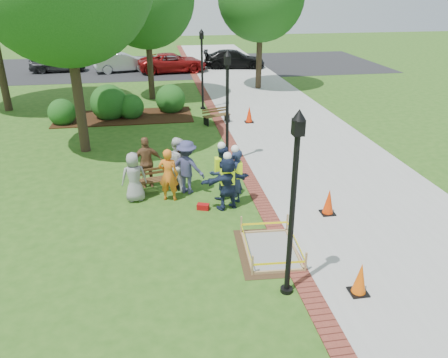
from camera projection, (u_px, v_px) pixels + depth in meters
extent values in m
plane|color=#285116|center=(214.00, 229.00, 12.45)|extent=(100.00, 100.00, 0.00)
cube|color=#9E9E99|center=(283.00, 121.00, 22.18)|extent=(6.00, 60.00, 0.02)
cube|color=maroon|center=(220.00, 124.00, 21.70)|extent=(0.50, 60.00, 0.03)
cube|color=#381E0F|center=(125.00, 117.00, 22.79)|extent=(7.00, 3.00, 0.05)
cube|color=black|center=(168.00, 66.00, 36.74)|extent=(36.00, 12.00, 0.01)
cube|color=#47331E|center=(271.00, 251.00, 11.41)|extent=(1.83, 2.40, 0.01)
cube|color=gray|center=(271.00, 251.00, 11.40)|extent=(1.30, 1.87, 0.04)
cube|color=tan|center=(271.00, 250.00, 11.40)|extent=(1.43, 1.99, 0.08)
cube|color=tan|center=(271.00, 243.00, 11.30)|extent=(1.46, 2.03, 0.55)
cube|color=yellow|center=(271.00, 242.00, 11.29)|extent=(1.41, 1.97, 0.06)
cube|color=brown|center=(158.00, 179.00, 14.54)|extent=(1.50, 0.72, 0.04)
cube|color=brown|center=(156.00, 171.00, 14.65)|extent=(1.42, 0.34, 0.23)
cube|color=black|center=(159.00, 185.00, 14.64)|extent=(1.38, 0.75, 0.42)
cube|color=brown|center=(217.00, 115.00, 21.62)|extent=(1.43, 0.87, 0.04)
cube|color=brown|center=(214.00, 110.00, 21.71)|extent=(1.30, 0.53, 0.22)
cube|color=black|center=(217.00, 120.00, 21.71)|extent=(1.33, 0.88, 0.40)
cube|color=black|center=(358.00, 292.00, 9.86)|extent=(0.41, 0.41, 0.05)
cone|color=#EF5907|center=(360.00, 278.00, 9.70)|extent=(0.32, 0.32, 0.75)
cube|color=black|center=(327.00, 213.00, 13.26)|extent=(0.42, 0.42, 0.05)
cone|color=red|center=(329.00, 201.00, 13.09)|extent=(0.33, 0.33, 0.77)
cube|color=black|center=(249.00, 122.00, 21.92)|extent=(0.42, 0.42, 0.06)
cone|color=red|center=(249.00, 114.00, 21.75)|extent=(0.33, 0.33, 0.78)
cube|color=#940B0C|center=(203.00, 207.00, 13.50)|extent=(0.41, 0.31, 0.18)
cylinder|color=black|center=(292.00, 219.00, 9.16)|extent=(0.12, 0.12, 3.80)
cube|color=black|center=(298.00, 127.00, 8.33)|extent=(0.22, 0.22, 0.32)
cone|color=black|center=(299.00, 114.00, 8.23)|extent=(0.28, 0.28, 0.22)
cylinder|color=black|center=(286.00, 290.00, 9.92)|extent=(0.28, 0.28, 0.10)
cylinder|color=black|center=(227.00, 115.00, 16.35)|extent=(0.12, 0.12, 3.80)
cube|color=black|center=(227.00, 60.00, 15.53)|extent=(0.22, 0.22, 0.32)
cone|color=black|center=(227.00, 53.00, 15.43)|extent=(0.28, 0.28, 0.22)
cylinder|color=black|center=(227.00, 161.00, 17.11)|extent=(0.28, 0.28, 0.10)
cylinder|color=black|center=(202.00, 74.00, 23.55)|extent=(0.12, 0.12, 3.80)
cube|color=black|center=(201.00, 36.00, 22.73)|extent=(0.22, 0.22, 0.32)
cone|color=black|center=(201.00, 31.00, 22.63)|extent=(0.28, 0.28, 0.22)
cylinder|color=black|center=(203.00, 108.00, 24.31)|extent=(0.28, 0.28, 0.10)
cylinder|color=#3D2D1E|center=(77.00, 84.00, 17.13)|extent=(0.40, 0.40, 5.57)
cylinder|color=#3D2D1E|center=(150.00, 60.00, 25.50)|extent=(0.35, 0.35, 4.64)
cylinder|color=#3D2D1E|center=(259.00, 52.00, 28.15)|extent=(0.37, 0.37, 4.64)
sphere|color=#174714|center=(64.00, 124.00, 21.75)|extent=(1.36, 1.36, 1.36)
sphere|color=#174714|center=(111.00, 118.00, 22.69)|extent=(1.87, 1.87, 1.87)
sphere|color=#174714|center=(132.00, 118.00, 22.76)|extent=(1.33, 1.33, 1.33)
sphere|color=#174714|center=(171.00, 111.00, 23.84)|extent=(1.59, 1.59, 1.59)
sphere|color=#174714|center=(132.00, 113.00, 23.61)|extent=(0.90, 0.90, 0.90)
imported|color=gray|center=(134.00, 177.00, 13.77)|extent=(0.56, 0.40, 1.63)
imported|color=orange|center=(168.00, 175.00, 13.80)|extent=(0.63, 0.49, 1.74)
imported|color=silver|center=(177.00, 163.00, 14.57)|extent=(0.68, 0.67, 1.82)
imported|color=brown|center=(147.00, 163.00, 14.69)|extent=(0.61, 0.44, 1.78)
imported|color=#383862|center=(187.00, 167.00, 14.28)|extent=(0.69, 0.62, 1.82)
imported|color=#1A2044|center=(227.00, 183.00, 13.28)|extent=(0.62, 0.47, 1.71)
cube|color=#CBFA15|center=(227.00, 176.00, 13.18)|extent=(0.42, 0.26, 0.52)
sphere|color=white|center=(227.00, 156.00, 12.91)|extent=(0.25, 0.25, 0.25)
imported|color=#1A2043|center=(235.00, 178.00, 13.49)|extent=(0.65, 0.70, 1.84)
cube|color=#CBFA15|center=(235.00, 170.00, 13.38)|extent=(0.42, 0.26, 0.52)
sphere|color=white|center=(235.00, 149.00, 13.10)|extent=(0.25, 0.25, 0.25)
imported|color=#1B1E48|center=(222.00, 173.00, 13.90)|extent=(0.67, 0.57, 1.78)
cube|color=#CBFA15|center=(222.00, 165.00, 13.80)|extent=(0.42, 0.26, 0.52)
sphere|color=white|center=(222.00, 146.00, 13.53)|extent=(0.25, 0.25, 0.25)
imported|color=#28282A|center=(59.00, 72.00, 34.41)|extent=(2.38, 4.91, 1.56)
imported|color=#ADAEB3|center=(124.00, 72.00, 34.48)|extent=(3.16, 5.21, 1.59)
imported|color=maroon|center=(173.00, 72.00, 34.32)|extent=(2.57, 5.07, 1.60)
imported|color=black|center=(234.00, 68.00, 36.00)|extent=(2.79, 5.08, 1.57)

